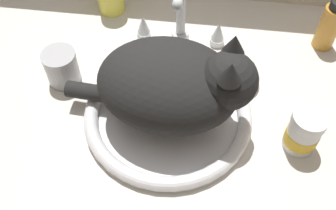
{
  "coord_description": "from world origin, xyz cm",
  "views": [
    {
      "loc": [
        0.66,
        -45.99,
        64.92
      ],
      "look_at": [
        -4.86,
        -3.32,
        7.0
      ],
      "focal_mm": 41.84,
      "sensor_mm": 36.0,
      "label": 1
    }
  ],
  "objects": [
    {
      "name": "faucet",
      "position": [
        -4.86,
        17.11,
        9.93
      ],
      "size": [
        19.6,
        11.32,
        17.73
      ],
      "color": "silver",
      "rests_on": "countertop"
    },
    {
      "name": "metal_jar",
      "position": [
        -27.21,
        3.54,
        6.69
      ],
      "size": [
        6.75,
        6.75,
        7.34
      ],
      "color": "#B2B5BA",
      "rests_on": "countertop"
    },
    {
      "name": "amber_bottle",
      "position": [
        26.49,
        20.63,
        8.62
      ],
      "size": [
        4.46,
        4.46,
        11.96
      ],
      "color": "gold",
      "rests_on": "countertop"
    },
    {
      "name": "sink_basin",
      "position": [
        -4.86,
        -3.32,
        4.18
      ],
      "size": [
        31.91,
        31.91,
        2.67
      ],
      "color": "white",
      "rests_on": "countertop"
    },
    {
      "name": "pill_bottle",
      "position": [
        19.49,
        -6.24,
        7.12
      ],
      "size": [
        6.09,
        6.09,
        8.88
      ],
      "color": "white",
      "rests_on": "countertop"
    },
    {
      "name": "countertop",
      "position": [
        0.0,
        0.0,
        1.5
      ],
      "size": [
        111.0,
        68.21,
        3.0
      ],
      "primitive_type": "cube",
      "color": "silver",
      "rests_on": "ground"
    },
    {
      "name": "cat",
      "position": [
        -3.13,
        -3.43,
        13.19
      ],
      "size": [
        34.85,
        20.39,
        17.75
      ],
      "color": "black",
      "rests_on": "sink_basin"
    }
  ]
}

